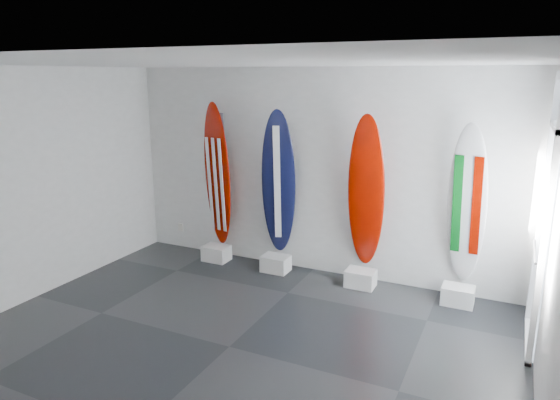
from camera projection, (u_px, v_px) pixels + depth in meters
The scene contains 16 objects.
floor at pixel (229, 347), 5.48m from camera, with size 6.00×6.00×0.00m, color black.
ceiling at pixel (221, 63), 4.75m from camera, with size 6.00×6.00×0.00m, color white.
wall_back at pixel (315, 173), 7.31m from camera, with size 6.00×6.00×0.00m, color silver.
wall_front at pixel (1, 320), 2.93m from camera, with size 6.00×6.00×0.00m, color silver.
wall_left at pixel (23, 187), 6.37m from camera, with size 5.00×5.00×0.00m, color silver.
wall_right at pixel (559, 260), 3.87m from camera, with size 5.00×5.00×0.00m, color silver.
display_block_usa at pixel (216, 253), 8.01m from camera, with size 0.40×0.30×0.24m, color silver.
surfboard_usa at pixel (217, 175), 7.79m from camera, with size 0.51×0.08×2.26m, color #780A00.
display_block_navy at pixel (276, 264), 7.57m from camera, with size 0.40×0.30×0.24m, color silver.
surfboard_navy at pixel (279, 184), 7.36m from camera, with size 0.50×0.08×2.21m, color black.
display_block_swiss at pixel (361, 278), 7.02m from camera, with size 0.40×0.30×0.24m, color silver.
surfboard_swiss at pixel (366, 193), 6.81m from camera, with size 0.50×0.08×2.20m, color #780A00.
display_block_italy at pixel (458, 295), 6.48m from camera, with size 0.40×0.30×0.24m, color silver.
surfboard_italy at pixel (467, 206), 6.28m from camera, with size 0.48×0.08×2.13m, color silver.
wall_outlet at pixel (181, 227), 8.59m from camera, with size 0.09×0.02×0.13m, color silver.
glass_door at pixel (546, 218), 5.26m from camera, with size 0.12×1.16×2.85m, color white, non-canonical shape.
Camera 1 is at (2.62, -4.21, 2.89)m, focal length 32.20 mm.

